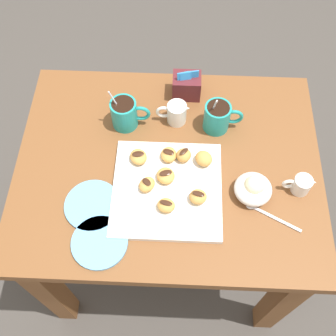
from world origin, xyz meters
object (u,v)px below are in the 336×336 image
object	(u,v)px
coffee_mug_teal_left	(125,113)
saucer_sky_right	(93,205)
cream_pitcher_white	(176,112)
sugar_caddy	(187,86)
ice_cream_bowl	(253,188)
saucer_sky_left	(100,243)
beignet_7	(204,160)
beignet_1	(167,206)
beignet_2	(147,185)
beignet_5	(166,176)
beignet_3	(138,157)
beignet_6	(184,155)
beignet_4	(168,155)
dining_table	(168,186)
chocolate_sauce_pitcher	(301,184)
coffee_mug_teal_right	(218,117)
pastry_plate_square	(167,189)
beignet_0	(198,197)

from	to	relation	value
coffee_mug_teal_left	saucer_sky_right	bearing A→B (deg)	-103.18
cream_pitcher_white	sugar_caddy	size ratio (longest dim) A/B	0.99
ice_cream_bowl	saucer_sky_left	distance (m)	0.45
coffee_mug_teal_left	cream_pitcher_white	world-z (taller)	coffee_mug_teal_left
beignet_7	beignet_1	bearing A→B (deg)	-124.41
beignet_2	beignet_5	size ratio (longest dim) A/B	0.95
beignet_1	beignet_3	world-z (taller)	beignet_1
beignet_3	beignet_6	world-z (taller)	beignet_6
beignet_5	beignet_6	distance (m)	0.08
ice_cream_bowl	beignet_2	distance (m)	0.30
sugar_caddy	beignet_4	bearing A→B (deg)	-100.63
sugar_caddy	cream_pitcher_white	bearing A→B (deg)	-105.53
dining_table	beignet_5	size ratio (longest dim) A/B	16.92
chocolate_sauce_pitcher	beignet_2	bearing A→B (deg)	-177.43
saucer_sky_left	beignet_5	size ratio (longest dim) A/B	2.83
coffee_mug_teal_right	sugar_caddy	world-z (taller)	coffee_mug_teal_right
chocolate_sauce_pitcher	beignet_6	bearing A→B (deg)	166.57
chocolate_sauce_pitcher	beignet_7	bearing A→B (deg)	166.52
cream_pitcher_white	chocolate_sauce_pitcher	world-z (taller)	cream_pitcher_white
pastry_plate_square	ice_cream_bowl	bearing A→B (deg)	-0.05
chocolate_sauce_pitcher	beignet_7	xyz separation A→B (m)	(-0.28, 0.07, 0.00)
chocolate_sauce_pitcher	saucer_sky_right	bearing A→B (deg)	-172.44
sugar_caddy	beignet_7	xyz separation A→B (m)	(0.06, -0.28, -0.01)
cream_pitcher_white	beignet_2	xyz separation A→B (m)	(-0.07, -0.25, -0.01)
beignet_1	chocolate_sauce_pitcher	bearing A→B (deg)	12.32
beignet_5	ice_cream_bowl	bearing A→B (deg)	-7.20
dining_table	beignet_7	distance (m)	0.21
beignet_0	beignet_4	bearing A→B (deg)	122.96
dining_table	saucer_sky_right	world-z (taller)	saucer_sky_right
chocolate_sauce_pitcher	coffee_mug_teal_right	bearing A→B (deg)	137.63
beignet_4	beignet_2	bearing A→B (deg)	-118.65
beignet_2	beignet_6	world-z (taller)	beignet_6
beignet_4	beignet_1	bearing A→B (deg)	-89.19
pastry_plate_square	cream_pitcher_white	size ratio (longest dim) A/B	2.96
dining_table	beignet_4	world-z (taller)	beignet_4
coffee_mug_teal_right	saucer_sky_left	xyz separation A→B (m)	(-0.32, -0.40, -0.05)
ice_cream_bowl	beignet_6	distance (m)	0.22
cream_pitcher_white	beignet_2	distance (m)	0.26
pastry_plate_square	sugar_caddy	world-z (taller)	sugar_caddy
pastry_plate_square	cream_pitcher_white	distance (m)	0.25
pastry_plate_square	cream_pitcher_white	world-z (taller)	cream_pitcher_white
saucer_sky_left	beignet_3	bearing A→B (deg)	71.55
dining_table	cream_pitcher_white	distance (m)	0.25
beignet_1	dining_table	bearing A→B (deg)	90.44
coffee_mug_teal_left	ice_cream_bowl	size ratio (longest dim) A/B	1.40
ice_cream_bowl	beignet_4	size ratio (longest dim) A/B	2.03
beignet_2	beignet_6	distance (m)	0.14
beignet_1	beignet_7	distance (m)	0.18
coffee_mug_teal_left	coffee_mug_teal_right	bearing A→B (deg)	0.00
beignet_2	saucer_sky_left	bearing A→B (deg)	-125.06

